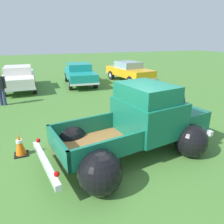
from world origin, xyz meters
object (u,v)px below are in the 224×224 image
(show_car_1, at_px, (19,77))
(spectator_0, at_px, (0,86))
(show_car_3, at_px, (129,71))
(show_car_2, at_px, (79,73))
(lane_cone_0, at_px, (20,145))
(vintage_pickup_truck, at_px, (140,126))

(show_car_1, bearing_deg, spectator_0, -11.82)
(show_car_1, xyz_separation_m, show_car_3, (7.50, -0.15, -0.00))
(show_car_3, bearing_deg, spectator_0, -77.40)
(show_car_1, distance_m, spectator_0, 3.28)
(show_car_2, height_order, lane_cone_0, show_car_2)
(show_car_1, distance_m, show_car_2, 3.83)
(show_car_1, bearing_deg, show_car_2, 91.88)
(spectator_0, distance_m, lane_cone_0, 5.32)
(vintage_pickup_truck, height_order, show_car_1, vintage_pickup_truck)
(vintage_pickup_truck, relative_size, show_car_2, 1.08)
(vintage_pickup_truck, xyz_separation_m, show_car_2, (0.49, 9.47, 0.02))
(show_car_1, xyz_separation_m, spectator_0, (-0.70, -3.21, 0.13))
(vintage_pickup_truck, xyz_separation_m, show_car_1, (-3.34, 9.38, 0.02))
(vintage_pickup_truck, height_order, spectator_0, vintage_pickup_truck)
(show_car_1, bearing_deg, lane_cone_0, 1.74)
(show_car_2, distance_m, lane_cone_0, 9.27)
(show_car_1, distance_m, show_car_3, 7.50)
(show_car_3, xyz_separation_m, spectator_0, (-8.20, -3.06, 0.14))
(show_car_2, bearing_deg, spectator_0, -49.23)
(lane_cone_0, bearing_deg, show_car_1, 91.19)
(vintage_pickup_truck, distance_m, spectator_0, 7.38)
(show_car_2, bearing_deg, show_car_3, 91.07)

